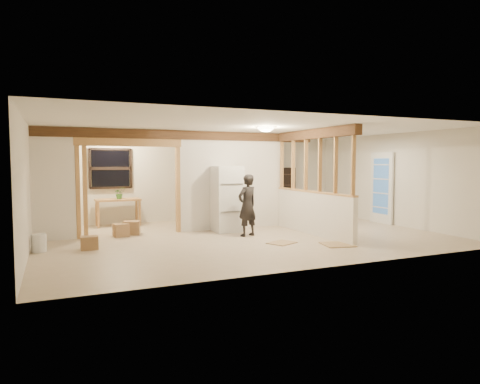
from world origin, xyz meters
name	(u,v)px	position (x,y,z in m)	size (l,w,h in m)	color
floor	(244,236)	(0.00, 0.00, -0.01)	(9.00, 6.50, 0.01)	#BFA88E
ceiling	(244,128)	(0.00, 0.00, 2.50)	(9.00, 6.50, 0.01)	white
wall_back	(200,178)	(0.00, 3.25, 1.25)	(9.00, 0.01, 2.50)	silver
wall_front	(326,191)	(0.00, -3.25, 1.25)	(9.00, 0.01, 2.50)	silver
wall_left	(27,187)	(-4.50, 0.00, 1.25)	(0.01, 6.50, 2.50)	silver
wall_right	(394,179)	(4.50, 0.00, 1.25)	(0.01, 6.50, 2.50)	silver
partition_left_stub	(53,184)	(-4.05, 1.20, 1.25)	(0.90, 0.12, 2.50)	silver
partition_center	(232,180)	(0.20, 1.20, 1.25)	(2.80, 0.12, 2.50)	silver
doorway_frame	(130,189)	(-2.40, 1.20, 1.10)	(2.46, 0.14, 2.20)	tan
header_beam_back	(187,135)	(-1.00, 1.20, 2.38)	(7.00, 0.18, 0.22)	#52331C
header_beam_right	(313,134)	(1.60, -0.40, 2.38)	(0.18, 3.30, 0.22)	#52331C
pony_wall	(312,213)	(1.60, -0.40, 0.50)	(0.12, 3.20, 1.00)	silver
stud_partition	(313,165)	(1.60, -0.40, 1.66)	(0.14, 3.20, 1.32)	tan
window_back	(111,168)	(-2.60, 3.17, 1.55)	(1.12, 0.10, 1.10)	black
french_door	(382,188)	(4.42, 0.40, 1.00)	(0.12, 0.86, 2.00)	white
ceiling_dome_main	(266,128)	(0.30, -0.50, 2.48)	(0.36, 0.36, 0.16)	#FFEABF
ceiling_dome_util	(118,132)	(-2.50, 2.30, 2.48)	(0.32, 0.32, 0.14)	#FFEABF
hanging_bulb	(143,143)	(-2.00, 1.60, 2.18)	(0.07, 0.07, 0.07)	#FFD88C
refrigerator	(227,199)	(-0.11, 0.81, 0.81)	(0.67, 0.65, 1.63)	white
woman	(247,205)	(0.07, -0.02, 0.72)	(0.53, 0.35, 1.45)	black
work_table	(118,212)	(-2.47, 2.83, 0.37)	(1.17, 0.58, 0.73)	tan
potted_plant	(119,193)	(-2.43, 2.81, 0.89)	(0.28, 0.24, 0.31)	#3B7329
shop_vac	(48,223)	(-4.20, 2.18, 0.26)	(0.39, 0.39, 0.51)	#A3200A
bookshelf	(283,192)	(2.74, 3.05, 0.77)	(0.77, 0.26, 1.55)	black
bucket	(39,243)	(-4.33, -0.04, 0.17)	(0.27, 0.27, 0.35)	white
box_util_a	(132,228)	(-2.37, 1.27, 0.16)	(0.38, 0.32, 0.32)	#966F48
box_util_b	(121,230)	(-2.64, 1.11, 0.15)	(0.32, 0.32, 0.30)	#966F48
box_front	(89,243)	(-3.43, -0.18, 0.13)	(0.33, 0.27, 0.27)	#966F48
floor_panel_near	(338,245)	(1.34, -1.76, 0.01)	(0.60, 0.60, 0.02)	tan
floor_panel_far	(282,243)	(0.38, -1.12, 0.01)	(0.56, 0.44, 0.02)	tan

